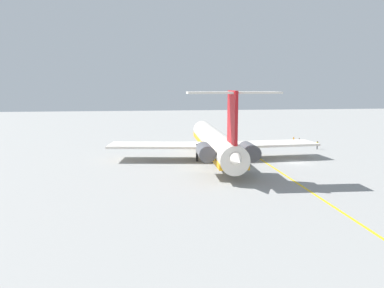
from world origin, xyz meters
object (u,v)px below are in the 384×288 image
ground_crew_near_nose (299,141)px  ground_crew_starboard (317,144)px  main_jetliner (215,142)px  safety_cone_nose (127,142)px  ground_crew_near_tail (294,139)px

ground_crew_near_nose → ground_crew_starboard: (-4.96, -1.77, -0.03)m
ground_crew_near_nose → ground_crew_starboard: size_ratio=1.03×
ground_crew_starboard → main_jetliner: bearing=162.5°
main_jetliner → safety_cone_nose: (23.38, 15.78, -3.09)m
ground_crew_near_tail → safety_cone_nose: 37.91m
ground_crew_near_nose → ground_crew_near_tail: bearing=-143.6°
ground_crew_near_tail → ground_crew_starboard: (-7.57, -1.95, -0.01)m
main_jetliner → safety_cone_nose: bearing=37.3°
safety_cone_nose → ground_crew_near_nose: bearing=-103.5°
ground_crew_near_tail → safety_cone_nose: (6.40, 37.36, -0.82)m
ground_crew_starboard → ground_crew_near_nose: bearing=70.3°
main_jetliner → ground_crew_near_tail: 27.55m
safety_cone_nose → main_jetliner: bearing=-146.0°
main_jetliner → ground_crew_starboard: (9.42, -23.52, -2.27)m
ground_crew_starboard → safety_cone_nose: size_ratio=3.12×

